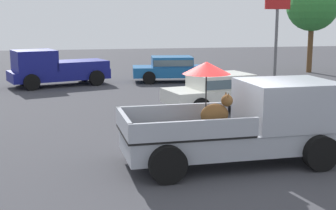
{
  "coord_description": "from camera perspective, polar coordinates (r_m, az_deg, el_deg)",
  "views": [
    {
      "loc": [
        -3.57,
        -10.01,
        3.38
      ],
      "look_at": [
        -1.13,
        1.77,
        1.1
      ],
      "focal_mm": 49.86,
      "sensor_mm": 36.0,
      "label": 1
    }
  ],
  "objects": [
    {
      "name": "pickup_truck_main",
      "position": [
        11.08,
        10.01,
        -2.02
      ],
      "size": [
        5.11,
        2.38,
        2.38
      ],
      "rotation": [
        0.0,
        0.0,
        0.03
      ],
      "color": "black",
      "rests_on": "ground"
    },
    {
      "name": "parked_sedan_far",
      "position": [
        17.33,
        6.58,
        1.91
      ],
      "size": [
        4.56,
        2.6,
        1.33
      ],
      "rotation": [
        0.0,
        0.0,
        0.2
      ],
      "color": "black",
      "rests_on": "ground"
    },
    {
      "name": "motel_sign",
      "position": [
        25.85,
        13.19,
        10.31
      ],
      "size": [
        1.4,
        0.16,
        4.68
      ],
      "color": "#59595B",
      "rests_on": "ground"
    },
    {
      "name": "tree_by_lot",
      "position": [
        30.06,
        17.25,
        11.55
      ],
      "size": [
        3.13,
        3.13,
        5.65
      ],
      "color": "brown",
      "rests_on": "ground"
    },
    {
      "name": "pickup_truck_red",
      "position": [
        23.83,
        -13.65,
        4.39
      ],
      "size": [
        5.12,
        3.26,
        1.8
      ],
      "rotation": [
        0.0,
        0.0,
        3.45
      ],
      "color": "black",
      "rests_on": "ground"
    },
    {
      "name": "parked_sedan_near",
      "position": [
        24.67,
        0.61,
        4.59
      ],
      "size": [
        4.47,
        2.35,
        1.33
      ],
      "rotation": [
        0.0,
        0.0,
        -0.11
      ],
      "color": "black",
      "rests_on": "ground"
    },
    {
      "name": "ground_plane",
      "position": [
        11.15,
        7.6,
        -7.01
      ],
      "size": [
        80.0,
        80.0,
        0.0
      ],
      "primitive_type": "plane",
      "color": "#38383D"
    }
  ]
}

